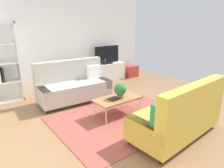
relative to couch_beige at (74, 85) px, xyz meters
The scene contains 15 objects.
ground_plane 1.49m from the couch_beige, 76.72° to the right, with size 7.68×7.68×0.00m, color #936B47.
wall_far 1.76m from the couch_beige, 76.90° to the left, with size 6.40×0.12×2.90m, color white.
area_rug 1.71m from the couch_beige, 78.39° to the right, with size 2.90×2.20×0.01m, color #9E4C42.
couch_beige is the anchor object (origin of this frame).
couch_green 2.92m from the couch_beige, 76.74° to the right, with size 1.95×0.95×1.10m.
coffee_table 1.47m from the couch_beige, 74.91° to the right, with size 1.10×0.56×0.42m.
tv_console 2.17m from the couch_beige, 29.64° to the left, with size 1.40×0.44×0.64m, color silver.
tv 2.21m from the couch_beige, 29.17° to the left, with size 1.00×0.20×0.64m.
storage_trunk 3.14m from the couch_beige, 18.03° to the left, with size 0.52×0.40×0.44m, color #B2382D.
potted_plant 1.52m from the couch_beige, 73.87° to the right, with size 0.28×0.28×0.36m.
table_book_0 1.45m from the couch_beige, 79.61° to the right, with size 0.24×0.18×0.03m, color #262626.
vase_0 1.74m from the couch_beige, 40.73° to the left, with size 0.14×0.14×0.19m, color #33B29E.
vase_1 1.89m from the couch_beige, 36.77° to the left, with size 0.12×0.12×0.16m, color #33B29E.
bottle_0 1.99m from the couch_beige, 31.56° to the left, with size 0.05×0.05×0.16m, color #262626.
bottle_1 2.07m from the couch_beige, 30.11° to the left, with size 0.04×0.04×0.20m, color #3359B2.
Camera 1 is at (-2.66, -3.36, 2.08)m, focal length 32.20 mm.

